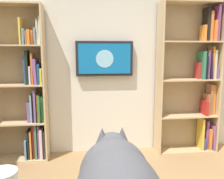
# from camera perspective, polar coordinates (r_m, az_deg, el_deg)

# --- Properties ---
(wall_back) EXTENTS (4.52, 0.06, 2.70)m
(wall_back) POSITION_cam_1_polar(r_m,az_deg,el_deg) (3.38, -1.93, 7.71)
(wall_back) COLOR silver
(wall_back) RESTS_ON ground
(bookshelf_left) EXTENTS (0.86, 0.28, 2.08)m
(bookshelf_left) POSITION_cam_1_polar(r_m,az_deg,el_deg) (3.58, 19.01, 2.41)
(bookshelf_left) COLOR tan
(bookshelf_left) RESTS_ON ground
(bookshelf_right) EXTENTS (0.77, 0.28, 2.01)m
(bookshelf_right) POSITION_cam_1_polar(r_m,az_deg,el_deg) (3.32, -20.14, -0.24)
(bookshelf_right) COLOR tan
(bookshelf_right) RESTS_ON ground
(wall_mounted_tv) EXTENTS (0.77, 0.07, 0.47)m
(wall_mounted_tv) POSITION_cam_1_polar(r_m,az_deg,el_deg) (3.29, -1.78, 7.30)
(wall_mounted_tv) COLOR black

